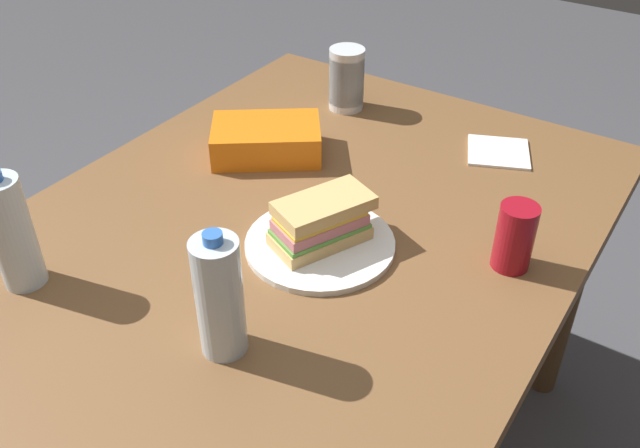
{
  "coord_description": "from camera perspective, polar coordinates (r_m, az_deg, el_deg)",
  "views": [
    {
      "loc": [
        -0.71,
        -0.61,
        1.5
      ],
      "look_at": [
        0.1,
        -0.07,
        0.79
      ],
      "focal_mm": 38.62,
      "sensor_mm": 36.0,
      "label": 1
    }
  ],
  "objects": [
    {
      "name": "water_bottle_spare",
      "position": [
        1.21,
        -24.21,
        -0.65
      ],
      "size": [
        0.07,
        0.07,
        0.22
      ],
      "color": "silver",
      "rests_on": "dining_table"
    },
    {
      "name": "chip_bag",
      "position": [
        1.49,
        -4.47,
        6.98
      ],
      "size": [
        0.26,
        0.27,
        0.07
      ],
      "primitive_type": "cube",
      "rotation": [
        0.0,
        0.0,
        5.34
      ],
      "color": "orange",
      "rests_on": "dining_table"
    },
    {
      "name": "paper_napkin",
      "position": [
        1.56,
        14.57,
        5.79
      ],
      "size": [
        0.17,
        0.17,
        0.01
      ],
      "primitive_type": "cube",
      "rotation": [
        0.0,
        0.0,
        5.12
      ],
      "color": "white",
      "rests_on": "dining_table"
    },
    {
      "name": "water_bottle_tall",
      "position": [
        0.99,
        -8.33,
        -6.0
      ],
      "size": [
        0.07,
        0.07,
        0.21
      ],
      "color": "silver",
      "rests_on": "dining_table"
    },
    {
      "name": "paper_plate",
      "position": [
        1.23,
        0.0,
        -1.65
      ],
      "size": [
        0.27,
        0.27,
        0.01
      ],
      "primitive_type": "cylinder",
      "color": "white",
      "rests_on": "dining_table"
    },
    {
      "name": "plastic_cup_stack",
      "position": [
        1.67,
        2.22,
        11.93
      ],
      "size": [
        0.08,
        0.08,
        0.15
      ],
      "color": "silver",
      "rests_on": "dining_table"
    },
    {
      "name": "sandwich",
      "position": [
        1.21,
        0.1,
        0.21
      ],
      "size": [
        0.21,
        0.15,
        0.08
      ],
      "color": "#DBB26B",
      "rests_on": "paper_plate"
    },
    {
      "name": "soda_can_red",
      "position": [
        1.2,
        15.84,
        -1.03
      ],
      "size": [
        0.07,
        0.07,
        0.12
      ],
      "primitive_type": "cylinder",
      "color": "maroon",
      "rests_on": "dining_table"
    },
    {
      "name": "dining_table",
      "position": [
        1.26,
        -5.38,
        -6.28
      ],
      "size": [
        1.59,
        0.99,
        0.74
      ],
      "color": "brown",
      "rests_on": "ground_plane"
    }
  ]
}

